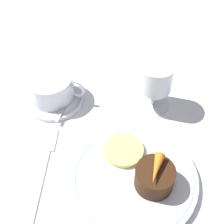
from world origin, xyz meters
TOP-DOWN VIEW (x-y plane):
  - ground_plane at (0.00, 0.00)m, footprint 3.00×3.00m
  - dinner_plate at (-0.01, -0.04)m, footprint 0.22×0.22m
  - saucer at (-0.21, 0.11)m, footprint 0.13×0.13m
  - coffee_cup at (-0.21, 0.11)m, footprint 0.12×0.10m
  - spoon at (-0.17, 0.11)m, footprint 0.02×0.11m
  - wine_glass at (0.00, 0.14)m, footprint 0.07×0.07m
  - fork at (-0.17, -0.04)m, footprint 0.05×0.20m
  - dessert_cake at (0.03, -0.05)m, footprint 0.07×0.07m
  - carrot_garnish at (0.03, -0.05)m, footprint 0.02×0.05m
  - pineapple_slice at (-0.03, 0.01)m, footprint 0.07×0.07m

SIDE VIEW (x-z plane):
  - ground_plane at x=0.00m, z-range 0.00..0.00m
  - fork at x=-0.17m, z-range 0.00..0.01m
  - saucer at x=-0.21m, z-range 0.00..0.01m
  - dinner_plate at x=-0.01m, z-range 0.00..0.02m
  - spoon at x=-0.17m, z-range 0.01..0.01m
  - pineapple_slice at x=-0.03m, z-range 0.01..0.02m
  - dessert_cake at x=0.03m, z-range 0.01..0.06m
  - coffee_cup at x=-0.21m, z-range 0.01..0.07m
  - carrot_garnish at x=0.03m, z-range 0.06..0.07m
  - wine_glass at x=0.00m, z-range 0.02..0.13m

